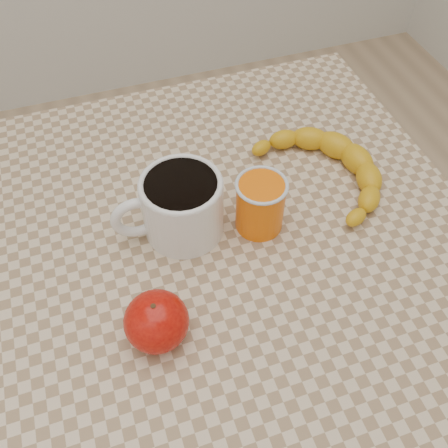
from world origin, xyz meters
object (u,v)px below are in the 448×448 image
object	(u,v)px
table	(224,263)
banana	(327,169)
coffee_mug	(180,205)
apple	(156,321)
orange_juice_glass	(260,204)

from	to	relation	value
table	banana	world-z (taller)	banana
coffee_mug	apple	xyz separation A→B (m)	(-0.08, -0.17, -0.02)
table	orange_juice_glass	xyz separation A→B (m)	(0.06, -0.00, 0.13)
table	apple	size ratio (longest dim) A/B	7.74
table	apple	distance (m)	0.23
coffee_mug	orange_juice_glass	size ratio (longest dim) A/B	1.86
table	coffee_mug	bearing A→B (deg)	154.92
orange_juice_glass	apple	bearing A→B (deg)	-144.94
table	coffee_mug	distance (m)	0.16
table	apple	world-z (taller)	apple
orange_juice_glass	apple	world-z (taller)	orange_juice_glass
orange_juice_glass	banana	xyz separation A→B (m)	(0.14, 0.06, -0.03)
orange_juice_glass	coffee_mug	bearing A→B (deg)	165.63
table	coffee_mug	size ratio (longest dim) A/B	4.63
table	orange_juice_glass	bearing A→B (deg)	-2.06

